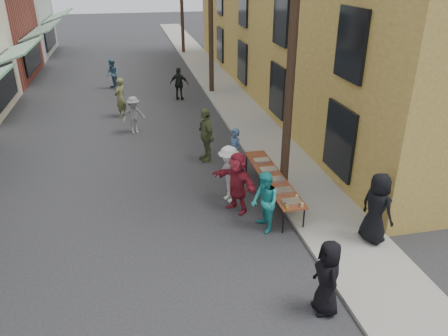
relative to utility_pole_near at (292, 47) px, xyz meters
name	(u,v)px	position (x,y,z in m)	size (l,w,h in m)	color
ground	(153,268)	(-4.30, -3.00, -4.50)	(120.00, 120.00, 0.00)	#28282B
sidewalk	(224,91)	(0.70, 12.00, -4.45)	(2.20, 60.00, 0.10)	gray
utility_pole_near	(292,47)	(0.00, 0.00, 0.00)	(0.26, 0.26, 9.00)	#2D2116
utility_pole_mid	(211,7)	(0.00, 12.00, 0.00)	(0.26, 0.26, 9.00)	#2D2116
serving_table	(272,178)	(-0.50, -0.34, -3.79)	(0.70, 4.00, 0.75)	brown
catering_tray_sausage	(292,202)	(-0.50, -1.99, -3.71)	(0.50, 0.33, 0.08)	maroon
catering_tray_foil_b	(283,191)	(-0.50, -1.34, -3.71)	(0.50, 0.33, 0.08)	#B2B2B7
catering_tray_buns	(275,180)	(-0.50, -0.64, -3.71)	(0.50, 0.33, 0.08)	tan
catering_tray_foil_d	(268,170)	(-0.50, 0.06, -3.71)	(0.50, 0.33, 0.08)	#B2B2B7
catering_tray_buns_end	(262,161)	(-0.50, 0.76, -3.71)	(0.50, 0.33, 0.08)	tan
condiment_jar_a	(288,208)	(-0.72, -2.29, -3.71)	(0.07, 0.07, 0.08)	#A57F26
condiment_jar_b	(286,206)	(-0.72, -2.19, -3.71)	(0.07, 0.07, 0.08)	#A57F26
condiment_jar_c	(285,205)	(-0.72, -2.09, -3.71)	(0.07, 0.07, 0.08)	#A57F26
cup_stack	(302,205)	(-0.30, -2.24, -3.69)	(0.08, 0.08, 0.12)	tan
guest_front_a	(328,278)	(-0.90, -5.13, -3.66)	(0.82, 0.53, 1.67)	black
guest_front_b	(235,152)	(-1.20, 1.61, -3.68)	(0.59, 0.39, 1.63)	#435B83
guest_front_c	(265,202)	(-1.25, -1.96, -3.65)	(0.83, 0.64, 1.70)	teal
guest_front_d	(229,174)	(-1.80, -0.16, -3.62)	(1.14, 0.66, 1.76)	silver
guest_front_e	(206,135)	(-1.94, 2.94, -3.51)	(1.16, 0.48, 1.97)	#5A6A3D
guest_queue_back	(237,182)	(-1.70, -0.79, -3.59)	(1.68, 0.54, 1.81)	maroon
server	(377,208)	(1.30, -3.15, -3.46)	(0.92, 0.60, 1.88)	black
passerby_left	(134,115)	(-4.40, 6.38, -3.71)	(1.02, 0.59, 1.58)	gray
passerby_mid	(179,84)	(-1.92, 10.96, -3.65)	(0.99, 0.41, 1.69)	black
passerby_right	(120,98)	(-4.93, 8.73, -3.58)	(0.67, 0.44, 1.84)	olive
passerby_far	(113,74)	(-5.36, 13.97, -3.65)	(0.83, 0.64, 1.70)	#456E85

